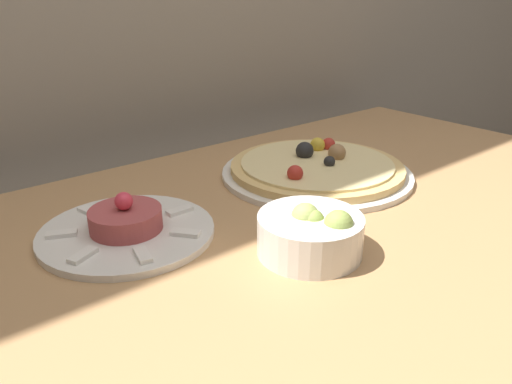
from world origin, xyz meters
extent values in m
cube|color=#AD7F51|center=(0.00, 0.38, 0.72)|extent=(1.36, 0.75, 0.03)
cylinder|color=#AD7F51|center=(0.62, 0.69, 0.35)|extent=(0.06, 0.06, 0.71)
cylinder|color=silver|center=(0.14, 0.48, 0.75)|extent=(0.34, 0.34, 0.01)
cylinder|color=#DBB26B|center=(0.14, 0.48, 0.76)|extent=(0.31, 0.31, 0.01)
cylinder|color=beige|center=(0.14, 0.48, 0.77)|extent=(0.28, 0.28, 0.00)
sphere|color=#997047|center=(0.18, 0.47, 0.78)|extent=(0.03, 0.03, 0.03)
sphere|color=black|center=(0.14, 0.45, 0.78)|extent=(0.02, 0.02, 0.02)
sphere|color=gold|center=(0.19, 0.53, 0.78)|extent=(0.03, 0.03, 0.03)
sphere|color=#B22D23|center=(0.21, 0.52, 0.78)|extent=(0.03, 0.03, 0.03)
sphere|color=black|center=(0.14, 0.51, 0.78)|extent=(0.03, 0.03, 0.03)
sphere|color=#B22D23|center=(0.05, 0.44, 0.78)|extent=(0.03, 0.03, 0.03)
cylinder|color=silver|center=(-0.23, 0.48, 0.75)|extent=(0.24, 0.24, 0.01)
cylinder|color=#A84747|center=(-0.23, 0.48, 0.77)|extent=(0.10, 0.10, 0.03)
sphere|color=#E0384C|center=(-0.23, 0.48, 0.79)|extent=(0.03, 0.03, 0.03)
cube|color=white|center=(-0.15, 0.48, 0.76)|extent=(0.04, 0.02, 0.01)
cube|color=white|center=(-0.18, 0.55, 0.76)|extent=(0.04, 0.04, 0.01)
cube|color=white|center=(-0.25, 0.56, 0.76)|extent=(0.02, 0.04, 0.01)
cube|color=white|center=(-0.31, 0.52, 0.76)|extent=(0.04, 0.03, 0.01)
cube|color=white|center=(-0.31, 0.44, 0.76)|extent=(0.04, 0.03, 0.01)
cube|color=white|center=(-0.25, 0.40, 0.76)|extent=(0.02, 0.04, 0.01)
cube|color=white|center=(-0.18, 0.41, 0.76)|extent=(0.04, 0.04, 0.01)
cylinder|color=silver|center=(-0.07, 0.28, 0.77)|extent=(0.14, 0.14, 0.05)
sphere|color=#8EA34C|center=(-0.06, 0.25, 0.79)|extent=(0.04, 0.04, 0.04)
sphere|color=#A3B25B|center=(-0.08, 0.29, 0.79)|extent=(0.04, 0.04, 0.04)
sphere|color=#8EA34C|center=(-0.07, 0.28, 0.79)|extent=(0.03, 0.03, 0.03)
camera|label=1|loc=(-0.49, -0.11, 1.07)|focal=35.00mm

